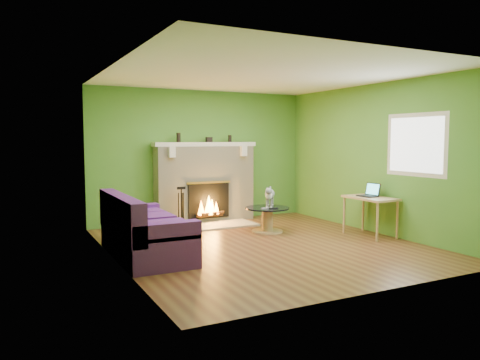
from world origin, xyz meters
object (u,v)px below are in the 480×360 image
object	(u,v)px
coffee_table	(267,218)
cat	(270,196)
sofa	(142,232)
desk	(370,202)

from	to	relation	value
coffee_table	cat	size ratio (longest dim) A/B	1.31
sofa	coffee_table	size ratio (longest dim) A/B	2.51
coffee_table	cat	bearing A→B (deg)	32.01
desk	sofa	bearing A→B (deg)	173.92
desk	cat	world-z (taller)	cat
sofa	desk	bearing A→B (deg)	-6.08
sofa	coffee_table	world-z (taller)	sofa
coffee_table	cat	distance (m)	0.39
desk	cat	size ratio (longest dim) A/B	1.51
coffee_table	desk	world-z (taller)	desk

